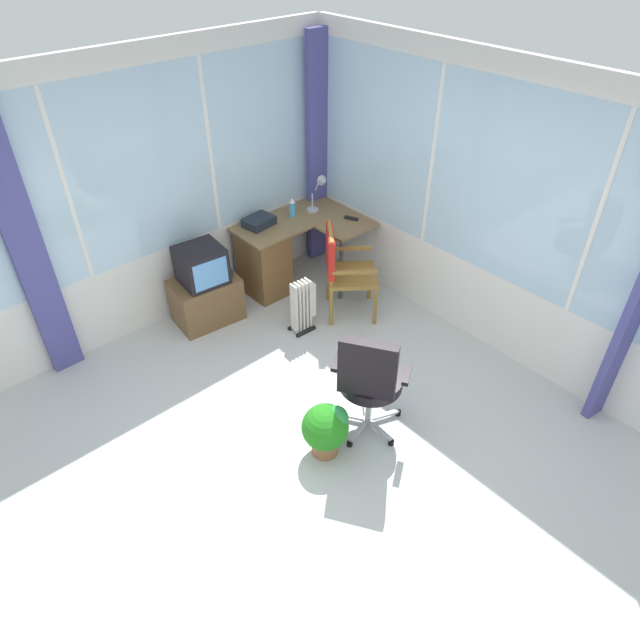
{
  "coord_description": "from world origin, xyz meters",
  "views": [
    {
      "loc": [
        -1.93,
        -2.17,
        3.51
      ],
      "look_at": [
        0.38,
        0.43,
        0.81
      ],
      "focal_mm": 31.4,
      "sensor_mm": 36.0,
      "label": 1
    }
  ],
  "objects_px": {
    "spray_bottle": "(292,207)",
    "wooden_armchair": "(339,263)",
    "desk": "(269,257)",
    "desk_lamp": "(321,188)",
    "tv_remote": "(351,218)",
    "paper_tray": "(259,222)",
    "office_chair": "(369,378)",
    "tv_on_stand": "(205,289)",
    "potted_plant": "(326,428)",
    "space_heater": "(303,305)"
  },
  "relations": [
    {
      "from": "office_chair",
      "to": "potted_plant",
      "type": "xyz_separation_m",
      "value": [
        -0.38,
        0.06,
        -0.33
      ]
    },
    {
      "from": "wooden_armchair",
      "to": "space_heater",
      "type": "relative_size",
      "value": 1.69
    },
    {
      "from": "office_chair",
      "to": "tv_remote",
      "type": "bearing_deg",
      "value": 49.4
    },
    {
      "from": "tv_remote",
      "to": "space_heater",
      "type": "height_order",
      "value": "tv_remote"
    },
    {
      "from": "desk_lamp",
      "to": "potted_plant",
      "type": "xyz_separation_m",
      "value": [
        -1.75,
        -2.03,
        -0.72
      ]
    },
    {
      "from": "tv_remote",
      "to": "office_chair",
      "type": "relative_size",
      "value": 0.15
    },
    {
      "from": "desk_lamp",
      "to": "paper_tray",
      "type": "bearing_deg",
      "value": 167.18
    },
    {
      "from": "space_heater",
      "to": "potted_plant",
      "type": "distance_m",
      "value": 1.55
    },
    {
      "from": "tv_on_stand",
      "to": "wooden_armchair",
      "type": "bearing_deg",
      "value": -36.51
    },
    {
      "from": "paper_tray",
      "to": "space_heater",
      "type": "height_order",
      "value": "paper_tray"
    },
    {
      "from": "desk_lamp",
      "to": "tv_remote",
      "type": "distance_m",
      "value": 0.46
    },
    {
      "from": "desk_lamp",
      "to": "wooden_armchair",
      "type": "distance_m",
      "value": 0.96
    },
    {
      "from": "wooden_armchair",
      "to": "tv_on_stand",
      "type": "distance_m",
      "value": 1.35
    },
    {
      "from": "wooden_armchair",
      "to": "tv_on_stand",
      "type": "relative_size",
      "value": 1.15
    },
    {
      "from": "spray_bottle",
      "to": "wooden_armchair",
      "type": "bearing_deg",
      "value": -97.53
    },
    {
      "from": "wooden_armchair",
      "to": "space_heater",
      "type": "xyz_separation_m",
      "value": [
        -0.45,
        0.02,
        -0.31
      ]
    },
    {
      "from": "wooden_armchair",
      "to": "potted_plant",
      "type": "distance_m",
      "value": 1.86
    },
    {
      "from": "paper_tray",
      "to": "tv_on_stand",
      "type": "height_order",
      "value": "tv_on_stand"
    },
    {
      "from": "desk_lamp",
      "to": "office_chair",
      "type": "bearing_deg",
      "value": -123.31
    },
    {
      "from": "tv_on_stand",
      "to": "space_heater",
      "type": "relative_size",
      "value": 1.47
    },
    {
      "from": "spray_bottle",
      "to": "space_heater",
      "type": "relative_size",
      "value": 0.38
    },
    {
      "from": "desk_lamp",
      "to": "tv_on_stand",
      "type": "height_order",
      "value": "desk_lamp"
    },
    {
      "from": "office_chair",
      "to": "potted_plant",
      "type": "distance_m",
      "value": 0.5
    },
    {
      "from": "tv_remote",
      "to": "tv_on_stand",
      "type": "distance_m",
      "value": 1.7
    },
    {
      "from": "desk",
      "to": "paper_tray",
      "type": "height_order",
      "value": "paper_tray"
    },
    {
      "from": "tv_remote",
      "to": "spray_bottle",
      "type": "bearing_deg",
      "value": 109.67
    },
    {
      "from": "potted_plant",
      "to": "paper_tray",
      "type": "bearing_deg",
      "value": 64.65
    },
    {
      "from": "desk",
      "to": "wooden_armchair",
      "type": "bearing_deg",
      "value": -71.7
    },
    {
      "from": "spray_bottle",
      "to": "tv_on_stand",
      "type": "bearing_deg",
      "value": -177.04
    },
    {
      "from": "office_chair",
      "to": "potted_plant",
      "type": "bearing_deg",
      "value": 171.02
    },
    {
      "from": "wooden_armchair",
      "to": "potted_plant",
      "type": "relative_size",
      "value": 2.09
    },
    {
      "from": "spray_bottle",
      "to": "space_heater",
      "type": "bearing_deg",
      "value": -124.07
    },
    {
      "from": "paper_tray",
      "to": "space_heater",
      "type": "distance_m",
      "value": 1.04
    },
    {
      "from": "desk_lamp",
      "to": "tv_on_stand",
      "type": "xyz_separation_m",
      "value": [
        -1.51,
        0.03,
        -0.62
      ]
    },
    {
      "from": "space_heater",
      "to": "potted_plant",
      "type": "height_order",
      "value": "space_heater"
    },
    {
      "from": "office_chair",
      "to": "space_heater",
      "type": "relative_size",
      "value": 1.81
    },
    {
      "from": "potted_plant",
      "to": "desk",
      "type": "bearing_deg",
      "value": 63.05
    },
    {
      "from": "spray_bottle",
      "to": "desk",
      "type": "bearing_deg",
      "value": -171.65
    },
    {
      "from": "desk",
      "to": "spray_bottle",
      "type": "bearing_deg",
      "value": 8.35
    },
    {
      "from": "paper_tray",
      "to": "space_heater",
      "type": "relative_size",
      "value": 0.53
    },
    {
      "from": "tv_on_stand",
      "to": "tv_remote",
      "type": "bearing_deg",
      "value": -14.01
    },
    {
      "from": "spray_bottle",
      "to": "office_chair",
      "type": "relative_size",
      "value": 0.21
    },
    {
      "from": "desk",
      "to": "paper_tray",
      "type": "xyz_separation_m",
      "value": [
        -0.01,
        0.13,
        0.38
      ]
    },
    {
      "from": "tv_on_stand",
      "to": "desk",
      "type": "bearing_deg",
      "value": 0.43
    },
    {
      "from": "paper_tray",
      "to": "office_chair",
      "type": "distance_m",
      "value": 2.36
    },
    {
      "from": "office_chair",
      "to": "potted_plant",
      "type": "height_order",
      "value": "office_chair"
    },
    {
      "from": "wooden_armchair",
      "to": "office_chair",
      "type": "bearing_deg",
      "value": -125.21
    },
    {
      "from": "spray_bottle",
      "to": "wooden_armchair",
      "type": "xyz_separation_m",
      "value": [
        -0.11,
        -0.85,
        -0.24
      ]
    },
    {
      "from": "spray_bottle",
      "to": "paper_tray",
      "type": "xyz_separation_m",
      "value": [
        -0.39,
        0.07,
        -0.06
      ]
    },
    {
      "from": "spray_bottle",
      "to": "tv_on_stand",
      "type": "xyz_separation_m",
      "value": [
        -1.18,
        -0.06,
        -0.47
      ]
    }
  ]
}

